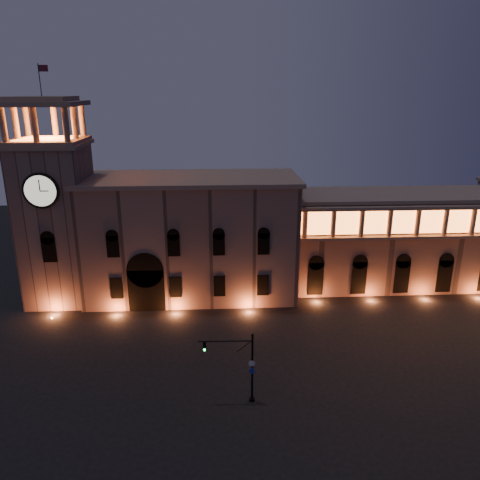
% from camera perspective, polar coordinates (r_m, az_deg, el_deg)
% --- Properties ---
extents(ground, '(160.00, 160.00, 0.00)m').
position_cam_1_polar(ground, '(52.27, -4.54, -16.22)').
color(ground, black).
rests_on(ground, ground).
extents(government_building, '(30.80, 12.80, 17.60)m').
position_cam_1_polar(government_building, '(68.44, -6.05, 0.38)').
color(government_building, '#866558').
rests_on(government_building, ground).
extents(clock_tower, '(9.80, 9.80, 32.40)m').
position_cam_1_polar(clock_tower, '(69.99, -21.45, 2.79)').
color(clock_tower, '#866558').
rests_on(clock_tower, ground).
extents(colonnade_wing, '(40.60, 11.50, 14.50)m').
position_cam_1_polar(colonnade_wing, '(76.90, 20.32, 0.20)').
color(colonnade_wing, '#816052').
rests_on(colonnade_wing, ground).
extents(traffic_light, '(5.42, 0.58, 7.44)m').
position_cam_1_polar(traffic_light, '(46.50, 0.33, -15.16)').
color(traffic_light, black).
rests_on(traffic_light, ground).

